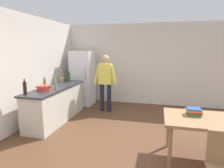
{
  "coord_description": "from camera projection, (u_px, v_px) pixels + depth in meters",
  "views": [
    {
      "loc": [
        0.57,
        -3.55,
        1.88
      ],
      "look_at": [
        -0.59,
        1.19,
        0.97
      ],
      "focal_mm": 30.65,
      "sensor_mm": 36.0,
      "label": 1
    }
  ],
  "objects": [
    {
      "name": "wall_left",
      "position": [
        18.0,
        72.0,
        4.42
      ],
      "size": [
        0.12,
        5.6,
        2.7
      ],
      "primitive_type": "cube",
      "color": "silver",
      "rests_on": "ground_plane"
    },
    {
      "name": "wall_back",
      "position": [
        141.0,
        64.0,
        6.49
      ],
      "size": [
        6.4,
        0.12,
        2.7
      ],
      "primitive_type": "cube",
      "color": "silver",
      "rests_on": "ground_plane"
    },
    {
      "name": "ground_plane",
      "position": [
        126.0,
        143.0,
        3.87
      ],
      "size": [
        14.0,
        14.0,
        0.0
      ],
      "primitive_type": "plane",
      "color": "brown"
    },
    {
      "name": "bottle_wine_dark",
      "position": [
        25.0,
        88.0,
        4.1
      ],
      "size": [
        0.08,
        0.08,
        0.34
      ],
      "color": "black",
      "rests_on": "kitchen_counter"
    },
    {
      "name": "bottle_oil_amber",
      "position": [
        45.0,
        83.0,
        4.87
      ],
      "size": [
        0.06,
        0.06,
        0.28
      ],
      "color": "#996619",
      "rests_on": "kitchen_counter"
    },
    {
      "name": "cooking_pot",
      "position": [
        43.0,
        88.0,
        4.5
      ],
      "size": [
        0.4,
        0.28,
        0.12
      ],
      "color": "red",
      "rests_on": "kitchen_counter"
    },
    {
      "name": "book_stack",
      "position": [
        194.0,
        112.0,
        3.27
      ],
      "size": [
        0.26,
        0.2,
        0.12
      ],
      "color": "#387A47",
      "rests_on": "dining_table"
    },
    {
      "name": "bottle_vinegar_tall",
      "position": [
        55.0,
        84.0,
        4.62
      ],
      "size": [
        0.06,
        0.06,
        0.32
      ],
      "color": "gray",
      "rests_on": "kitchen_counter"
    },
    {
      "name": "kitchen_counter",
      "position": [
        56.0,
        104.0,
        5.02
      ],
      "size": [
        0.64,
        2.2,
        0.9
      ],
      "color": "beige",
      "rests_on": "ground_plane"
    },
    {
      "name": "dining_table",
      "position": [
        208.0,
        123.0,
        3.13
      ],
      "size": [
        1.4,
        0.9,
        0.75
      ],
      "color": "#9E754C",
      "rests_on": "ground_plane"
    },
    {
      "name": "refrigerator",
      "position": [
        83.0,
        78.0,
        6.44
      ],
      "size": [
        0.7,
        0.67,
        1.8
      ],
      "color": "white",
      "rests_on": "ground_plane"
    },
    {
      "name": "utensil_jar",
      "position": [
        62.0,
        79.0,
        5.72
      ],
      "size": [
        0.11,
        0.11,
        0.32
      ],
      "color": "tan",
      "rests_on": "kitchen_counter"
    },
    {
      "name": "bottle_wine_green",
      "position": [
        69.0,
        77.0,
        5.65
      ],
      "size": [
        0.08,
        0.08,
        0.34
      ],
      "color": "#1E5123",
      "rests_on": "kitchen_counter"
    },
    {
      "name": "person",
      "position": [
        105.0,
        79.0,
        5.68
      ],
      "size": [
        0.7,
        0.22,
        1.7
      ],
      "color": "#1E1E2D",
      "rests_on": "ground_plane"
    }
  ]
}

